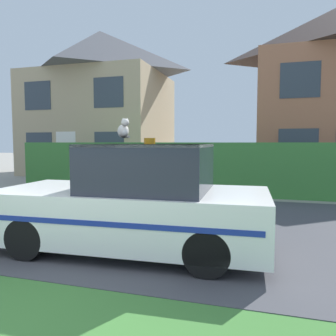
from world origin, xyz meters
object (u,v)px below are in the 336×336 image
police_car (136,202)px  house_left (101,101)px  cat (124,130)px  wheelie_bin (83,173)px

police_car → house_left: (-6.45, 11.18, 3.03)m
cat → wheelie_bin: (-4.29, 6.04, -1.27)m
house_left → cat: bearing=-60.8°
police_car → house_left: bearing=-62.5°
police_car → wheelie_bin: size_ratio=3.92×
police_car → wheelie_bin: 7.31m
cat → wheelie_bin: size_ratio=0.31×
wheelie_bin → house_left: bearing=132.4°
police_car → house_left: 13.26m
cat → house_left: bearing=166.5°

